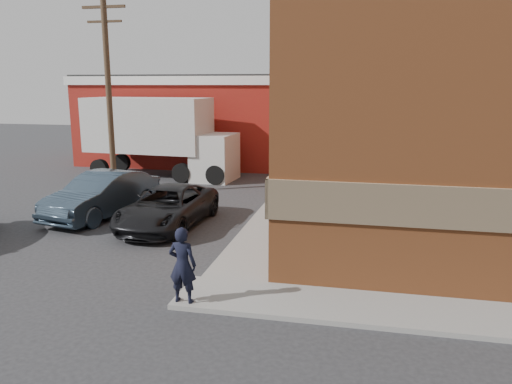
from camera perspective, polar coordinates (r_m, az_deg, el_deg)
The scene contains 9 objects.
ground at distance 13.29m, azimuth -5.06°, elevation -10.18°, with size 90.00×90.00×0.00m, color #28282B.
brick_building at distance 21.25m, azimuth 25.68°, elevation 10.06°, with size 14.25×18.25×9.36m.
sidewalk_west at distance 21.53m, azimuth 3.60°, elevation -1.20°, with size 1.80×18.00×0.12m, color gray.
warehouse at distance 33.24m, azimuth -4.80°, elevation 8.34°, with size 16.30×8.30×5.60m.
utility_pole at distance 23.56m, azimuth -16.49°, elevation 11.00°, with size 2.00×0.26×9.00m.
man at distance 11.62m, azimuth -8.40°, elevation -8.25°, with size 0.65×0.43×1.80m, color black.
sedan at distance 20.19m, azimuth -17.12°, elevation -0.31°, with size 1.82×5.21×1.72m, color #304050.
suv_a at distance 18.23m, azimuth -10.08°, elevation -1.72°, with size 2.39×5.17×1.44m, color black.
box_truck at distance 27.78m, azimuth -10.69°, elevation 6.74°, with size 8.93×3.28×4.32m.
Camera 1 is at (3.73, -11.71, 5.06)m, focal length 35.00 mm.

